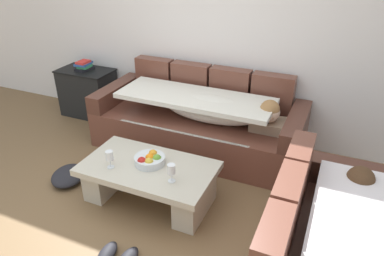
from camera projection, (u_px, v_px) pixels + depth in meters
The scene contains 10 objects.
ground_plane at pixel (98, 231), 3.04m from camera, with size 14.00×14.00×0.00m, color brown.
back_wall at pixel (198, 20), 4.15m from camera, with size 9.00×0.10×2.70m, color white.
couch_along_wall at pixel (201, 122), 4.11m from camera, with size 2.33×0.92×0.88m.
coffee_table at pixel (149, 179), 3.30m from camera, with size 1.20×0.68×0.38m.
fruit_bowl at pixel (150, 160), 3.25m from camera, with size 0.28×0.28×0.10m.
wine_glass_near_left at pixel (110, 156), 3.16m from camera, with size 0.07×0.07×0.17m.
wine_glass_near_right at pixel (171, 170), 2.98m from camera, with size 0.07×0.07×0.17m.
side_cabinet at pixel (88, 92), 4.92m from camera, with size 0.72×0.44×0.64m.
book_stack_on_cabinet at pixel (84, 66), 4.74m from camera, with size 0.19×0.24×0.12m.
crumpled_garment at pixel (68, 176), 3.65m from camera, with size 0.40×0.32×0.12m, color #232328.
Camera 1 is at (1.64, -1.77, 2.20)m, focal length 33.79 mm.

